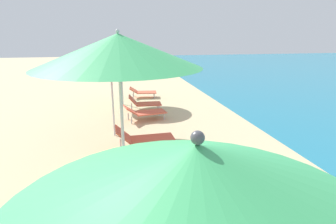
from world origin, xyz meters
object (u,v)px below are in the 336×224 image
object	(u,v)px
lounger_third_inland	(188,218)
lounger_farthest_shoreside	(143,92)
lounger_farthest_inland	(144,103)
lounger_fourth_inland	(144,138)
lounger_fourth_shoreside	(145,112)
umbrella_third	(118,51)
umbrella_second	(196,184)
umbrella_farthest	(120,46)
umbrella_fourth	(110,50)
lounger_third_shoreside	(161,158)

from	to	relation	value
lounger_third_inland	lounger_farthest_shoreside	bearing A→B (deg)	75.32
lounger_farthest_shoreside	lounger_farthest_inland	bearing A→B (deg)	-88.07
lounger_fourth_inland	lounger_fourth_shoreside	bearing A→B (deg)	81.31
umbrella_third	lounger_farthest_inland	size ratio (longest dim) A/B	2.33
umbrella_second	umbrella_farthest	xyz separation A→B (m)	(-0.07, 10.19, 0.16)
lounger_fourth_shoreside	lounger_fourth_inland	world-z (taller)	lounger_fourth_inland
umbrella_third	umbrella_farthest	distance (m)	7.05
umbrella_fourth	lounger_fourth_inland	bearing A→B (deg)	-56.37
umbrella_fourth	lounger_fourth_inland	distance (m)	2.57
umbrella_third	lounger_fourth_shoreside	world-z (taller)	umbrella_third
lounger_third_inland	lounger_farthest_inland	world-z (taller)	lounger_farthest_inland
umbrella_farthest	lounger_farthest_shoreside	size ratio (longest dim) A/B	2.10
lounger_third_shoreside	lounger_farthest_inland	xyz separation A→B (m)	(0.16, 4.77, 0.03)
umbrella_third	lounger_fourth_shoreside	xyz separation A→B (m)	(0.86, 4.72, -2.35)
lounger_third_shoreside	lounger_farthest_shoreside	size ratio (longest dim) A/B	1.23
lounger_third_shoreside	lounger_farthest_inland	world-z (taller)	lounger_farthest_inland
lounger_third_inland	umbrella_fourth	world-z (taller)	umbrella_fourth
lounger_third_inland	lounger_fourth_inland	bearing A→B (deg)	82.44
lounger_third_shoreside	lounger_farthest_inland	size ratio (longest dim) A/B	1.27
lounger_fourth_shoreside	umbrella_farthest	bearing A→B (deg)	95.89
umbrella_third	lounger_third_inland	bearing A→B (deg)	-47.09
umbrella_third	lounger_third_shoreside	world-z (taller)	umbrella_third
lounger_third_inland	umbrella_farthest	xyz separation A→B (m)	(-0.69, 7.98, 2.13)
lounger_third_shoreside	umbrella_farthest	world-z (taller)	umbrella_farthest
umbrella_third	umbrella_farthest	size ratio (longest dim) A/B	1.08
lounger_farthest_inland	lounger_third_inland	bearing A→B (deg)	-87.95
umbrella_fourth	lounger_fourth_shoreside	xyz separation A→B (m)	(1.04, 1.29, -2.18)
lounger_farthest_inland	umbrella_third	bearing A→B (deg)	-96.53
lounger_third_shoreside	lounger_fourth_shoreside	xyz separation A→B (m)	(0.05, 3.63, 0.00)
umbrella_second	umbrella_third	distance (m)	3.19
lounger_third_shoreside	lounger_farthest_shoreside	bearing A→B (deg)	77.03
umbrella_third	lounger_farthest_shoreside	bearing A→B (deg)	82.02
umbrella_fourth	umbrella_second	bearing A→B (deg)	-86.17
umbrella_farthest	lounger_farthest_shoreside	world-z (taller)	umbrella_farthest
umbrella_second	umbrella_third	bearing A→B (deg)	94.61
umbrella_second	lounger_fourth_shoreside	bearing A→B (deg)	85.63
umbrella_farthest	umbrella_fourth	bearing A→B (deg)	-95.77
lounger_third_shoreside	umbrella_third	bearing A→B (deg)	-136.69
umbrella_third	lounger_fourth_inland	world-z (taller)	umbrella_third
umbrella_second	umbrella_third	xyz separation A→B (m)	(-0.25, 3.15, 0.38)
lounger_third_inland	lounger_fourth_shoreside	size ratio (longest dim) A/B	0.94
lounger_fourth_inland	umbrella_farthest	distance (m)	5.22
umbrella_farthest	lounger_third_inland	bearing A→B (deg)	-85.03
lounger_third_shoreside	lounger_fourth_inland	xyz separation A→B (m)	(-0.23, 1.20, 0.01)
lounger_third_shoreside	umbrella_farthest	size ratio (longest dim) A/B	0.59
umbrella_third	lounger_third_shoreside	xyz separation A→B (m)	(0.80, 1.09, -2.35)
umbrella_second	lounger_third_inland	world-z (taller)	umbrella_second
umbrella_farthest	lounger_farthest_inland	world-z (taller)	umbrella_farthest
umbrella_fourth	lounger_fourth_shoreside	distance (m)	2.74
lounger_farthest_inland	lounger_farthest_shoreside	bearing A→B (deg)	88.18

